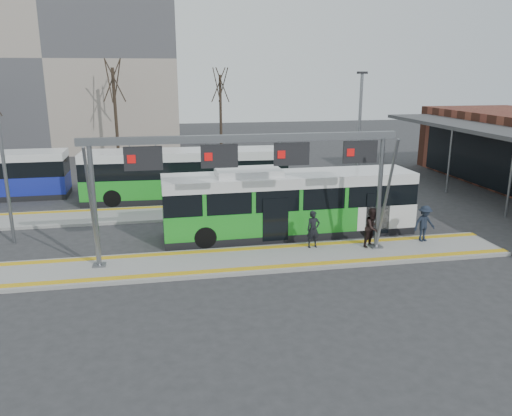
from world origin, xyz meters
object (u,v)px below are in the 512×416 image
at_px(passenger_a, 313,229).
at_px(gantry, 248,160).
at_px(passenger_b, 373,227).
at_px(passenger_c, 424,223).
at_px(hero_bus, 289,204).

bearing_deg(passenger_a, gantry, -175.58).
relative_size(gantry, passenger_a, 7.71).
relative_size(passenger_b, passenger_c, 1.04).
xyz_separation_m(hero_bus, passenger_a, (0.51, -2.49, -0.55)).
relative_size(gantry, hero_bus, 1.06).
bearing_deg(passenger_c, passenger_a, 169.64).
distance_m(hero_bus, passenger_a, 2.60).
relative_size(gantry, passenger_b, 7.32).
height_order(hero_bus, passenger_c, hero_bus).
bearing_deg(gantry, passenger_c, 3.12).
bearing_deg(passenger_b, passenger_c, -25.18).
relative_size(passenger_a, passenger_c, 0.99).
height_order(gantry, passenger_c, gantry).
bearing_deg(passenger_c, passenger_b, 176.32).
distance_m(passenger_a, passenger_b, 2.68).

